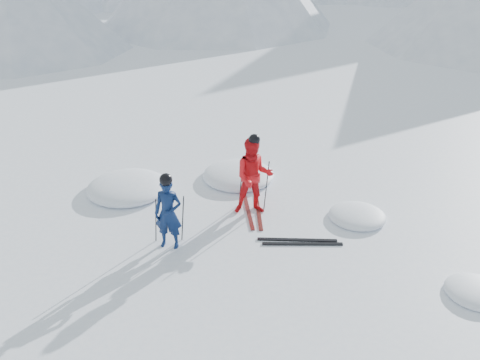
{
  "coord_description": "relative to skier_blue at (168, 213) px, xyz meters",
  "views": [
    {
      "loc": [
        -1.3,
        -9.32,
        6.01
      ],
      "look_at": [
        -1.6,
        0.5,
        1.1
      ],
      "focal_mm": 38.0,
      "sensor_mm": 36.0,
      "label": 1
    }
  ],
  "objects": [
    {
      "name": "snow_lumps",
      "position": [
        0.73,
        2.32,
        -0.79
      ],
      "size": [
        8.85,
        6.16,
        0.45
      ],
      "color": "white",
      "rests_on": "ground"
    },
    {
      "name": "pole_blue_left",
      "position": [
        -0.3,
        0.15,
        -0.26
      ],
      "size": [
        0.11,
        0.08,
        1.05
      ],
      "primitive_type": "cylinder",
      "rotation": [
        0.05,
        0.08,
        0.0
      ],
      "color": "black",
      "rests_on": "ground"
    },
    {
      "name": "pole_blue_right",
      "position": [
        0.25,
        0.25,
        -0.26
      ],
      "size": [
        0.11,
        0.07,
        1.05
      ],
      "primitive_type": "cylinder",
      "rotation": [
        -0.04,
        0.08,
        0.0
      ],
      "color": "black",
      "rests_on": "ground"
    },
    {
      "name": "ground",
      "position": [
        3.03,
        0.44,
        -0.79
      ],
      "size": [
        160.0,
        160.0,
        0.0
      ],
      "primitive_type": "plane",
      "color": "white",
      "rests_on": "ground"
    },
    {
      "name": "pole_red_left",
      "position": [
        1.43,
        1.73,
        -0.17
      ],
      "size": [
        0.12,
        0.1,
        1.23
      ],
      "primitive_type": "cylinder",
      "rotation": [
        0.06,
        0.08,
        0.0
      ],
      "color": "black",
      "rests_on": "ground"
    },
    {
      "name": "pole_red_right",
      "position": [
        2.03,
        1.63,
        -0.17
      ],
      "size": [
        0.12,
        0.09,
        1.23
      ],
      "primitive_type": "cylinder",
      "rotation": [
        -0.05,
        0.08,
        0.0
      ],
      "color": "black",
      "rests_on": "ground"
    },
    {
      "name": "ski_worn_left",
      "position": [
        1.61,
        1.48,
        -0.77
      ],
      "size": [
        0.32,
        1.7,
        0.03
      ],
      "primitive_type": "cube",
      "rotation": [
        0.0,
        0.0,
        0.14
      ],
      "color": "black",
      "rests_on": "ground"
    },
    {
      "name": "ski_loose_b",
      "position": [
        2.78,
        0.13,
        -0.77
      ],
      "size": [
        1.7,
        0.13,
        0.03
      ],
      "primitive_type": "cube",
      "rotation": [
        0.0,
        0.0,
        1.59
      ],
      "color": "black",
      "rests_on": "ground"
    },
    {
      "name": "ski_worn_right",
      "position": [
        1.85,
        1.48,
        -0.77
      ],
      "size": [
        0.21,
        1.7,
        0.03
      ],
      "primitive_type": "cube",
      "rotation": [
        0.0,
        0.0,
        0.07
      ],
      "color": "black",
      "rests_on": "ground"
    },
    {
      "name": "skier_blue",
      "position": [
        0.0,
        0.0,
        0.0
      ],
      "size": [
        0.62,
        0.46,
        1.57
      ],
      "primitive_type": "imported",
      "rotation": [
        0.0,
        0.0,
        -0.15
      ],
      "color": "#0C1D48",
      "rests_on": "ground"
    },
    {
      "name": "ski_loose_a",
      "position": [
        2.68,
        0.28,
        -0.77
      ],
      "size": [
        1.7,
        0.11,
        0.03
      ],
      "primitive_type": "cube",
      "rotation": [
        0.0,
        0.0,
        1.56
      ],
      "color": "black",
      "rests_on": "ground"
    },
    {
      "name": "skier_red",
      "position": [
        1.73,
        1.48,
        0.13
      ],
      "size": [
        0.96,
        0.79,
        1.84
      ],
      "primitive_type": "imported",
      "rotation": [
        0.0,
        0.0,
        0.1
      ],
      "color": "red",
      "rests_on": "ground"
    }
  ]
}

